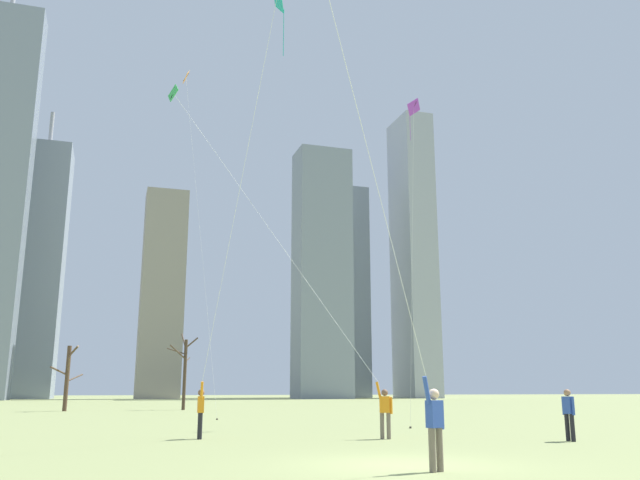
{
  "coord_description": "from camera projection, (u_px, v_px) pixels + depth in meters",
  "views": [
    {
      "loc": [
        -6.23,
        -13.77,
        1.6
      ],
      "look_at": [
        0.0,
        6.0,
        6.34
      ],
      "focal_mm": 36.84,
      "sensor_mm": 36.0,
      "label": 1
    }
  ],
  "objects": [
    {
      "name": "bare_tree_center",
      "position": [
        184.0,
        369.0,
        54.06
      ],
      "size": [
        2.52,
        2.42,
        6.3
      ],
      "color": "#423326",
      "rests_on": "ground"
    },
    {
      "name": "bystander_watching_nearby",
      "position": [
        569.0,
        412.0,
        20.98
      ],
      "size": [
        0.24,
        0.51,
        1.62
      ],
      "color": "black",
      "rests_on": "ground"
    },
    {
      "name": "kite_flyer_midfield_right_teal",
      "position": [
        213.0,
        343.0,
        21.79
      ],
      "size": [
        1.65,
        5.59,
        14.39
      ],
      "color": "black",
      "rests_on": "ground"
    },
    {
      "name": "skyline_wide_slab",
      "position": [
        322.0,
        271.0,
        126.21
      ],
      "size": [
        10.31,
        7.43,
        48.01
      ],
      "color": "gray",
      "rests_on": "ground"
    },
    {
      "name": "ground_plane",
      "position": [
        403.0,
        465.0,
        14.27
      ],
      "size": [
        400.0,
        400.0,
        0.0
      ],
      "primitive_type": "plane",
      "color": "#848E56"
    },
    {
      "name": "skyline_squat_block",
      "position": [
        162.0,
        293.0,
        122.18
      ],
      "size": [
        7.79,
        6.81,
        38.58
      ],
      "color": "gray",
      "rests_on": "ground"
    },
    {
      "name": "distant_kite_drifting_left_purple",
      "position": [
        413.0,
        130.0,
        33.29
      ],
      "size": [
        2.22,
        2.37,
        16.31
      ],
      "color": "purple",
      "rests_on": "ground"
    },
    {
      "name": "distant_kite_drifting_right_orange",
      "position": [
        188.0,
        98.0,
        43.54
      ],
      "size": [
        2.46,
        5.1,
        22.73
      ],
      "color": "orange",
      "rests_on": "ground"
    },
    {
      "name": "skyline_mid_tower_left",
      "position": [
        413.0,
        253.0,
        138.52
      ],
      "size": [
        6.29,
        10.63,
        59.67
      ],
      "color": "#9EA3AD",
      "rests_on": "ground"
    },
    {
      "name": "kite_flyer_far_back_green",
      "position": [
        341.0,
        345.0,
        23.44
      ],
      "size": [
        7.33,
        9.54,
        16.03
      ],
      "color": "#726656",
      "rests_on": "ground"
    },
    {
      "name": "kite_flyer_foreground_left_yellow",
      "position": [
        409.0,
        320.0,
        13.14
      ],
      "size": [
        4.39,
        2.42,
        11.7
      ],
      "color": "#726656",
      "rests_on": "ground"
    },
    {
      "name": "bare_tree_rightmost",
      "position": [
        67.0,
        376.0,
        50.79
      ],
      "size": [
        2.38,
        2.88,
        4.97
      ],
      "color": "#4C3828",
      "rests_on": "ground"
    },
    {
      "name": "skyline_tall_tower",
      "position": [
        38.0,
        268.0,
        125.9
      ],
      "size": [
        9.18,
        10.58,
        56.55
      ],
      "color": "gray",
      "rests_on": "ground"
    },
    {
      "name": "skyline_short_annex",
      "position": [
        340.0,
        291.0,
        144.37
      ],
      "size": [
        10.15,
        10.67,
        45.61
      ],
      "color": "gray",
      "rests_on": "ground"
    }
  ]
}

